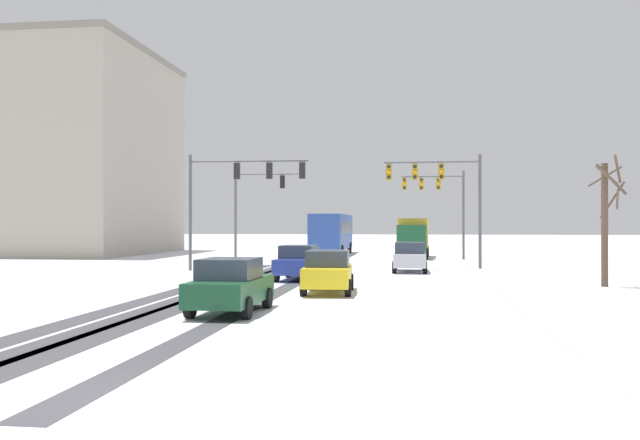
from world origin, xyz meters
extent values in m
plane|color=silver|center=(0.00, 0.00, 0.00)|extent=(300.00, 300.00, 0.00)
cube|color=#424247|center=(-3.05, 15.57, 0.00)|extent=(1.09, 34.24, 0.01)
cube|color=#424247|center=(-3.73, 15.57, 0.00)|extent=(0.89, 34.24, 0.01)
cube|color=#424247|center=(-4.80, 15.57, 0.00)|extent=(0.92, 34.24, 0.01)
cube|color=#424247|center=(-0.86, 15.57, 0.00)|extent=(0.76, 34.24, 0.01)
cube|color=white|center=(9.45, 14.01, 0.06)|extent=(4.00, 34.24, 0.12)
cylinder|color=#56565B|center=(8.05, 41.13, 3.25)|extent=(0.18, 0.18, 6.50)
cylinder|color=#56565B|center=(5.78, 41.12, 6.10)|extent=(4.53, 0.13, 0.12)
cube|color=#B79319|center=(6.24, 41.13, 5.55)|extent=(0.32, 0.24, 0.90)
sphere|color=black|center=(6.24, 40.97, 5.85)|extent=(0.20, 0.20, 0.20)
sphere|color=orange|center=(6.24, 40.97, 5.55)|extent=(0.20, 0.20, 0.20)
sphere|color=black|center=(6.24, 40.97, 5.25)|extent=(0.20, 0.20, 0.20)
cube|color=#B79319|center=(4.99, 41.12, 5.55)|extent=(0.32, 0.24, 0.90)
sphere|color=black|center=(4.99, 40.96, 5.85)|extent=(0.20, 0.20, 0.20)
sphere|color=orange|center=(4.99, 40.96, 5.55)|extent=(0.20, 0.20, 0.20)
sphere|color=black|center=(4.99, 40.96, 5.25)|extent=(0.20, 0.20, 0.20)
cube|color=#B79319|center=(3.74, 41.12, 5.55)|extent=(0.32, 0.24, 0.90)
sphere|color=black|center=(3.75, 40.96, 5.85)|extent=(0.20, 0.20, 0.20)
sphere|color=orange|center=(3.75, 40.96, 5.55)|extent=(0.20, 0.20, 0.20)
sphere|color=black|center=(3.75, 40.96, 5.25)|extent=(0.20, 0.20, 0.20)
cylinder|color=#56565B|center=(-8.05, 27.13, 3.25)|extent=(0.18, 0.18, 6.50)
cylinder|color=#56565B|center=(-4.71, 27.19, 6.10)|extent=(6.68, 0.23, 0.12)
cube|color=black|center=(-5.38, 27.18, 5.55)|extent=(0.32, 0.25, 0.90)
sphere|color=black|center=(-5.38, 27.34, 5.85)|extent=(0.20, 0.20, 0.20)
sphere|color=orange|center=(-5.38, 27.34, 5.55)|extent=(0.20, 0.20, 0.20)
sphere|color=black|center=(-5.38, 27.34, 5.25)|extent=(0.20, 0.20, 0.20)
cube|color=black|center=(-3.54, 27.21, 5.55)|extent=(0.32, 0.25, 0.90)
sphere|color=black|center=(-3.54, 27.37, 5.85)|extent=(0.20, 0.20, 0.20)
sphere|color=orange|center=(-3.54, 27.37, 5.55)|extent=(0.20, 0.20, 0.20)
sphere|color=black|center=(-3.54, 27.37, 5.25)|extent=(0.20, 0.20, 0.20)
cube|color=black|center=(-1.71, 27.24, 5.55)|extent=(0.32, 0.25, 0.90)
sphere|color=black|center=(-1.71, 27.40, 5.85)|extent=(0.20, 0.20, 0.20)
sphere|color=orange|center=(-1.71, 27.40, 5.55)|extent=(0.20, 0.20, 0.20)
sphere|color=black|center=(-1.71, 27.40, 5.25)|extent=(0.20, 0.20, 0.20)
cylinder|color=#56565B|center=(-8.05, 37.13, 3.25)|extent=(0.18, 0.18, 6.50)
cylinder|color=#56565B|center=(-5.66, 37.22, 6.10)|extent=(4.78, 0.29, 0.12)
cube|color=black|center=(-4.71, 37.25, 5.55)|extent=(0.33, 0.25, 0.90)
sphere|color=black|center=(-4.71, 37.41, 5.85)|extent=(0.20, 0.20, 0.20)
sphere|color=orange|center=(-4.71, 37.41, 5.55)|extent=(0.20, 0.20, 0.20)
sphere|color=black|center=(-4.71, 37.41, 5.25)|extent=(0.20, 0.20, 0.20)
cylinder|color=#56565B|center=(8.05, 29.13, 3.25)|extent=(0.18, 0.18, 6.50)
cylinder|color=#56565B|center=(5.38, 29.13, 6.10)|extent=(5.34, 0.13, 0.12)
cube|color=#B79319|center=(5.91, 29.13, 5.55)|extent=(0.32, 0.24, 0.90)
sphere|color=black|center=(5.91, 28.97, 5.85)|extent=(0.20, 0.20, 0.20)
sphere|color=orange|center=(5.91, 28.97, 5.55)|extent=(0.20, 0.20, 0.20)
sphere|color=black|center=(5.91, 28.97, 5.25)|extent=(0.20, 0.20, 0.20)
cube|color=#B79319|center=(4.44, 29.13, 5.55)|extent=(0.32, 0.24, 0.90)
sphere|color=black|center=(4.44, 28.97, 5.85)|extent=(0.20, 0.20, 0.20)
sphere|color=orange|center=(4.44, 28.97, 5.55)|extent=(0.20, 0.20, 0.20)
sphere|color=black|center=(4.44, 28.97, 5.25)|extent=(0.20, 0.20, 0.20)
cube|color=#B79319|center=(2.98, 29.12, 5.55)|extent=(0.32, 0.24, 0.90)
sphere|color=black|center=(2.98, 28.96, 5.85)|extent=(0.20, 0.20, 0.20)
sphere|color=orange|center=(2.98, 28.96, 5.55)|extent=(0.20, 0.20, 0.20)
sphere|color=black|center=(2.98, 28.96, 5.25)|extent=(0.20, 0.20, 0.20)
cube|color=#B7BABF|center=(4.15, 27.67, 0.67)|extent=(1.71, 4.10, 0.70)
cube|color=#2D3847|center=(4.15, 27.52, 1.32)|extent=(1.56, 1.90, 0.60)
cylinder|color=black|center=(3.34, 28.94, 0.32)|extent=(0.22, 0.64, 0.64)
cylinder|color=black|center=(4.96, 28.94, 0.32)|extent=(0.22, 0.64, 0.64)
cylinder|color=black|center=(3.34, 26.40, 0.32)|extent=(0.22, 0.64, 0.64)
cylinder|color=black|center=(4.95, 26.40, 0.32)|extent=(0.22, 0.64, 0.64)
cube|color=#233899|center=(-0.98, 21.83, 0.67)|extent=(1.86, 4.16, 0.70)
cube|color=#2D3847|center=(-0.99, 21.68, 1.32)|extent=(1.63, 1.96, 0.60)
cylinder|color=black|center=(-1.74, 23.13, 0.32)|extent=(0.24, 0.65, 0.64)
cylinder|color=black|center=(-0.13, 23.07, 0.32)|extent=(0.24, 0.65, 0.64)
cylinder|color=black|center=(-1.84, 20.59, 0.32)|extent=(0.24, 0.65, 0.64)
cylinder|color=black|center=(-0.22, 20.53, 0.32)|extent=(0.24, 0.65, 0.64)
cube|color=yellow|center=(1.09, 15.95, 0.67)|extent=(1.90, 4.18, 0.70)
cube|color=#2D3847|center=(1.09, 15.80, 1.32)|extent=(1.65, 1.98, 0.60)
cylinder|color=black|center=(0.22, 17.18, 0.32)|extent=(0.25, 0.65, 0.64)
cylinder|color=black|center=(1.83, 17.26, 0.32)|extent=(0.25, 0.65, 0.64)
cylinder|color=black|center=(0.34, 14.64, 0.32)|extent=(0.25, 0.65, 0.64)
cylinder|color=black|center=(1.96, 14.72, 0.32)|extent=(0.25, 0.65, 0.64)
cube|color=#194C2D|center=(-1.06, 9.78, 0.67)|extent=(1.77, 4.13, 0.70)
cube|color=#2D3847|center=(-1.07, 9.63, 1.32)|extent=(1.59, 1.93, 0.60)
cylinder|color=black|center=(-1.85, 11.07, 0.32)|extent=(0.23, 0.64, 0.64)
cylinder|color=black|center=(-0.23, 11.04, 0.32)|extent=(0.23, 0.64, 0.64)
cylinder|color=black|center=(-1.89, 8.53, 0.32)|extent=(0.23, 0.64, 0.64)
cylinder|color=black|center=(-0.28, 8.50, 0.32)|extent=(0.23, 0.64, 0.64)
cube|color=#284793|center=(-2.38, 47.41, 1.93)|extent=(2.53, 11.01, 2.90)
cube|color=#283342|center=(-2.38, 47.41, 2.28)|extent=(2.57, 10.13, 0.90)
cylinder|color=black|center=(-1.20, 43.55, 0.48)|extent=(0.30, 0.96, 0.96)
cylinder|color=black|center=(-3.58, 43.56, 0.48)|extent=(0.30, 0.96, 0.96)
cylinder|color=black|center=(-1.18, 50.70, 0.48)|extent=(0.30, 0.96, 0.96)
cylinder|color=black|center=(-3.56, 50.71, 0.48)|extent=(0.30, 0.96, 0.96)
cube|color=#194C2D|center=(4.29, 40.30, 1.47)|extent=(2.19, 2.28, 2.10)
cube|color=gold|center=(4.44, 44.00, 1.72)|extent=(2.41, 5.28, 2.60)
cylinder|color=black|center=(5.32, 40.70, 0.42)|extent=(0.31, 0.85, 0.84)
cylinder|color=black|center=(3.30, 40.78, 0.42)|extent=(0.31, 0.85, 0.84)
cylinder|color=black|center=(5.51, 45.38, 0.42)|extent=(0.31, 0.85, 0.84)
cylinder|color=black|center=(3.49, 45.47, 0.42)|extent=(0.31, 0.85, 0.84)
cylinder|color=brown|center=(12.23, 19.98, 2.58)|extent=(0.28, 0.28, 5.15)
cylinder|color=brown|center=(12.42, 20.61, 4.65)|extent=(1.33, 0.46, 0.86)
cylinder|color=brown|center=(12.72, 19.86, 3.64)|extent=(0.34, 1.04, 0.84)
cylinder|color=brown|center=(12.65, 20.34, 3.63)|extent=(0.85, 0.95, 1.56)
cylinder|color=brown|center=(12.69, 19.74, 4.90)|extent=(0.59, 1.03, 1.13)
cylinder|color=brown|center=(12.22, 19.56, 4.62)|extent=(0.91, 0.14, 0.85)
cylinder|color=brown|center=(12.33, 19.37, 4.45)|extent=(1.31, 0.33, 1.30)
cube|color=#A89E8E|center=(-31.17, 46.51, 8.52)|extent=(26.27, 18.05, 17.04)
cube|color=gray|center=(-31.17, 46.51, 17.29)|extent=(26.57, 18.35, 0.50)
camera|label=1|loc=(4.20, -9.87, 2.65)|focal=38.42mm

